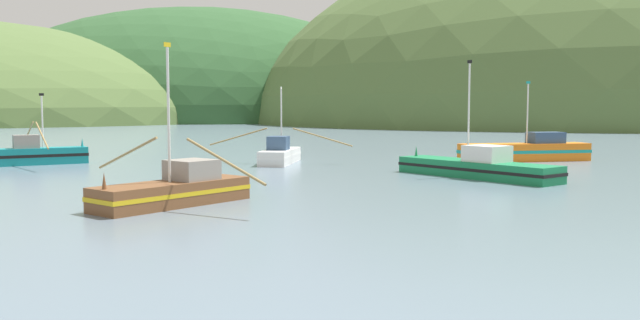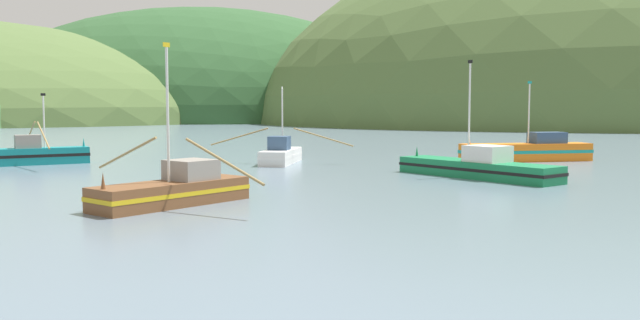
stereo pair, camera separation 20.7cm
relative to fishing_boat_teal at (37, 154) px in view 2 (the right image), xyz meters
The scene contains 7 objects.
hill_far_right 173.90m from the fishing_boat_teal, 49.21° to the left, with size 205.28×164.22×106.98m, color #516B38.
hill_mid_left 180.44m from the fishing_boat_teal, 93.25° to the left, with size 160.96×128.77×76.66m, color #2D562D.
fishing_boat_teal is the anchor object (origin of this frame).
fishing_boat_brown 25.87m from the fishing_boat_teal, 56.26° to the right, with size 8.75×7.98×7.31m.
fishing_boat_orange 39.31m from the fishing_boat_teal, ahead, with size 11.30×4.04×6.57m.
fishing_boat_green 33.31m from the fishing_boat_teal, 19.08° to the right, with size 8.49×10.71×7.42m.
fishing_boat_white 18.93m from the fishing_boat_teal, ahead, with size 11.36×7.28×6.07m.
Camera 2 is at (0.23, -5.49, 4.45)m, focal length 36.34 mm.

